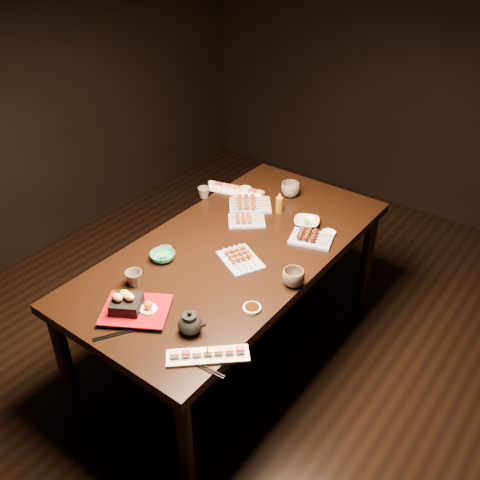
# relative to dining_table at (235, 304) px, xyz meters

# --- Properties ---
(ground) EXTENTS (5.00, 5.00, 0.00)m
(ground) POSITION_rel_dining_table_xyz_m (0.15, -0.25, -0.38)
(ground) COLOR black
(ground) RESTS_ON ground
(dining_table) EXTENTS (1.20, 1.93, 0.75)m
(dining_table) POSITION_rel_dining_table_xyz_m (0.00, 0.00, 0.00)
(dining_table) COLOR black
(dining_table) RESTS_ON ground
(sushi_platter_near) EXTENTS (0.30, 0.29, 0.04)m
(sushi_platter_near) POSITION_rel_dining_table_xyz_m (0.38, -0.67, 0.39)
(sushi_platter_near) COLOR white
(sushi_platter_near) RESTS_ON dining_table
(sushi_platter_far) EXTENTS (0.35, 0.18, 0.04)m
(sushi_platter_far) POSITION_rel_dining_table_xyz_m (-0.35, 0.48, 0.40)
(sushi_platter_far) COLOR white
(sushi_platter_far) RESTS_ON dining_table
(yakitori_plate_center) EXTENTS (0.24, 0.24, 0.05)m
(yakitori_plate_center) POSITION_rel_dining_table_xyz_m (-0.10, 0.24, 0.40)
(yakitori_plate_center) COLOR #828EB6
(yakitori_plate_center) RESTS_ON dining_table
(yakitori_plate_right) EXTENTS (0.28, 0.25, 0.06)m
(yakitori_plate_right) POSITION_rel_dining_table_xyz_m (0.10, -0.08, 0.40)
(yakitori_plate_right) COLOR #828EB6
(yakitori_plate_right) RESTS_ON dining_table
(yakitori_plate_left) EXTENTS (0.29, 0.28, 0.06)m
(yakitori_plate_left) POSITION_rel_dining_table_xyz_m (-0.18, 0.39, 0.41)
(yakitori_plate_left) COLOR #828EB6
(yakitori_plate_left) RESTS_ON dining_table
(tsukune_plate) EXTENTS (0.25, 0.21, 0.05)m
(tsukune_plate) POSITION_rel_dining_table_xyz_m (0.28, 0.30, 0.40)
(tsukune_plate) COLOR #828EB6
(tsukune_plate) RESTS_ON dining_table
(edamame_bowl_green) EXTENTS (0.15, 0.15, 0.04)m
(edamame_bowl_green) POSITION_rel_dining_table_xyz_m (-0.22, -0.30, 0.39)
(edamame_bowl_green) COLOR #2A8360
(edamame_bowl_green) RESTS_ON dining_table
(edamame_bowl_cream) EXTENTS (0.18, 0.18, 0.03)m
(edamame_bowl_cream) POSITION_rel_dining_table_xyz_m (0.18, 0.41, 0.39)
(edamame_bowl_cream) COLOR #BFB99C
(edamame_bowl_cream) RESTS_ON dining_table
(tempura_tray) EXTENTS (0.36, 0.34, 0.10)m
(tempura_tray) POSITION_rel_dining_table_xyz_m (-0.03, -0.65, 0.43)
(tempura_tray) COLOR black
(tempura_tray) RESTS_ON dining_table
(teacup_near_left) EXTENTS (0.09, 0.09, 0.07)m
(teacup_near_left) POSITION_rel_dining_table_xyz_m (-0.18, -0.52, 0.41)
(teacup_near_left) COLOR brown
(teacup_near_left) RESTS_ON dining_table
(teacup_mid_right) EXTENTS (0.13, 0.13, 0.08)m
(teacup_mid_right) POSITION_rel_dining_table_xyz_m (0.40, -0.08, 0.42)
(teacup_mid_right) COLOR brown
(teacup_mid_right) RESTS_ON dining_table
(teacup_far_left) EXTENTS (0.09, 0.09, 0.07)m
(teacup_far_left) POSITION_rel_dining_table_xyz_m (-0.46, 0.31, 0.41)
(teacup_far_left) COLOR brown
(teacup_far_left) RESTS_ON dining_table
(teacup_far_right) EXTENTS (0.14, 0.14, 0.09)m
(teacup_far_right) POSITION_rel_dining_table_xyz_m (-0.06, 0.63, 0.42)
(teacup_far_right) COLOR brown
(teacup_far_right) RESTS_ON dining_table
(teapot) EXTENTS (0.16, 0.16, 0.10)m
(teapot) POSITION_rel_dining_table_xyz_m (0.23, -0.60, 0.43)
(teapot) COLOR black
(teapot) RESTS_ON dining_table
(condiment_bottle) EXTENTS (0.05, 0.05, 0.12)m
(condiment_bottle) POSITION_rel_dining_table_xyz_m (-0.01, 0.43, 0.44)
(condiment_bottle) COLOR #613D0D
(condiment_bottle) RESTS_ON dining_table
(sauce_dish_west) EXTENTS (0.08, 0.08, 0.01)m
(sauce_dish_west) POSITION_rel_dining_table_xyz_m (-0.27, -0.23, 0.38)
(sauce_dish_west) COLOR white
(sauce_dish_west) RESTS_ON dining_table
(sauce_dish_east) EXTENTS (0.08, 0.08, 0.01)m
(sauce_dish_east) POSITION_rel_dining_table_xyz_m (0.32, 0.40, 0.38)
(sauce_dish_east) COLOR white
(sauce_dish_east) RESTS_ON dining_table
(sauce_dish_se) EXTENTS (0.10, 0.10, 0.01)m
(sauce_dish_se) POSITION_rel_dining_table_xyz_m (0.35, -0.33, 0.38)
(sauce_dish_se) COLOR white
(sauce_dish_se) RESTS_ON dining_table
(sauce_dish_nw) EXTENTS (0.07, 0.07, 0.01)m
(sauce_dish_nw) POSITION_rel_dining_table_xyz_m (-0.32, 0.54, 0.38)
(sauce_dish_nw) COLOR white
(sauce_dish_nw) RESTS_ON dining_table
(chopsticks_near) EXTENTS (0.14, 0.20, 0.01)m
(chopsticks_near) POSITION_rel_dining_table_xyz_m (0.01, -0.78, 0.38)
(chopsticks_near) COLOR black
(chopsticks_near) RESTS_ON dining_table
(chopsticks_se) EXTENTS (0.21, 0.03, 0.01)m
(chopsticks_se) POSITION_rel_dining_table_xyz_m (0.39, -0.72, 0.38)
(chopsticks_se) COLOR black
(chopsticks_se) RESTS_ON dining_table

